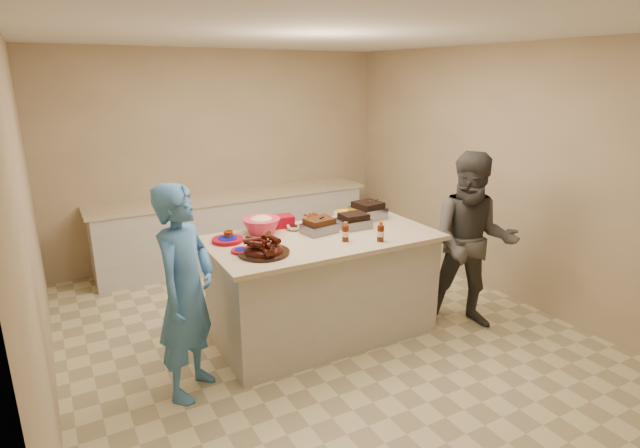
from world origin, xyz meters
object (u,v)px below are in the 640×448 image
mustard_bottle (309,234)px  plastic_cup (229,240)px  coleslaw_bowl (262,233)px  bbq_bottle_a (345,241)px  guest_gray (465,323)px  bbq_bottle_b (380,241)px  island (323,333)px  roasting_pan (368,218)px  rib_platter (264,254)px  guest_blue (194,389)px

mustard_bottle → plastic_cup: 0.72m
coleslaw_bowl → bbq_bottle_a: 0.79m
mustard_bottle → guest_gray: (1.41, -0.65, -0.98)m
coleslaw_bowl → guest_gray: coleslaw_bowl is taller
bbq_bottle_b → mustard_bottle: bbq_bottle_b is taller
island → plastic_cup: (-0.78, 0.31, 0.98)m
coleslaw_bowl → guest_gray: size_ratio=0.20×
roasting_pan → bbq_bottle_a: 0.78m
plastic_cup → guest_gray: (2.11, -0.84, -0.98)m
roasting_pan → plastic_cup: (-1.47, 0.03, 0.00)m
rib_platter → guest_blue: rib_platter is taller
bbq_bottle_b → guest_gray: bearing=-9.1°
island → guest_gray: bearing=-21.0°
rib_platter → bbq_bottle_b: bearing=-11.4°
bbq_bottle_b → roasting_pan: bearing=64.0°
coleslaw_bowl → guest_gray: bearing=-26.4°
guest_gray → bbq_bottle_b: bearing=-147.3°
rib_platter → guest_gray: rib_platter is taller
guest_blue → bbq_bottle_b: bearing=-48.4°
island → guest_gray: island is taller
plastic_cup → mustard_bottle: bearing=-15.6°
rib_platter → roasting_pan: rib_platter is taller
plastic_cup → guest_gray: bearing=-21.8°
island → mustard_bottle: 0.99m
rib_platter → bbq_bottle_a: (0.75, -0.05, 0.00)m
plastic_cup → guest_blue: size_ratio=0.05×
plastic_cup → coleslaw_bowl: bearing=6.8°
bbq_bottle_a → mustard_bottle: size_ratio=1.38×
coleslaw_bowl → bbq_bottle_b: (0.81, -0.73, 0.00)m
rib_platter → guest_gray: (1.98, -0.36, -0.98)m
bbq_bottle_a → bbq_bottle_b: size_ratio=0.98×
rib_platter → plastic_cup: bearing=104.8°
island → rib_platter: bearing=-164.2°
roasting_pan → plastic_cup: bearing=171.9°
bbq_bottle_b → rib_platter: bearing=168.6°
island → guest_blue: 1.36m
coleslaw_bowl → bbq_bottle_b: size_ratio=1.97×
roasting_pan → bbq_bottle_b: (-0.32, -0.66, 0.00)m
roasting_pan → guest_gray: 1.42m
guest_blue → plastic_cup: bearing=2.1°
roasting_pan → guest_blue: size_ratio=0.18×
coleslaw_bowl → mustard_bottle: size_ratio=2.78×
mustard_bottle → plastic_cup: size_ratio=1.42×
plastic_cup → guest_gray: 2.47m
plastic_cup → guest_blue: plastic_cup is taller
roasting_pan → mustard_bottle: 0.79m
rib_platter → mustard_bottle: bearing=26.9°
rib_platter → plastic_cup: (-0.13, 0.48, 0.00)m
roasting_pan → mustard_bottle: (-0.77, -0.17, 0.00)m
island → plastic_cup: size_ratio=23.33×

